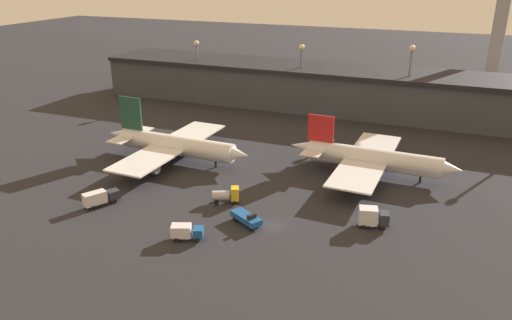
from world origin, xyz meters
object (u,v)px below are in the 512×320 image
object	(u,v)px
service_vehicle_0	(226,195)
service_vehicle_1	(186,231)
airplane_1	(371,159)
control_tower	(502,14)
airplane_0	(175,145)
service_vehicle_4	(246,218)
service_vehicle_2	(100,197)
service_vehicle_3	(372,217)

from	to	relation	value
service_vehicle_0	service_vehicle_1	size ratio (longest dim) A/B	0.96
airplane_1	service_vehicle_1	world-z (taller)	airplane_1
control_tower	service_vehicle_1	bearing A→B (deg)	-111.59
airplane_0	service_vehicle_4	distance (m)	36.30
service_vehicle_2	service_vehicle_3	xyz separation A→B (m)	(50.58, 11.47, 0.27)
service_vehicle_3	service_vehicle_0	bearing A→B (deg)	168.27
airplane_0	service_vehicle_0	xyz separation A→B (m)	(21.25, -16.19, -2.16)
service_vehicle_2	service_vehicle_3	distance (m)	51.86
airplane_0	control_tower	bearing A→B (deg)	54.94
service_vehicle_4	airplane_0	bearing A→B (deg)	170.85
airplane_0	service_vehicle_1	bearing A→B (deg)	-54.82
service_vehicle_3	service_vehicle_4	xyz separation A→B (m)	(-21.21, -7.60, -0.78)
service_vehicle_4	airplane_1	bearing A→B (deg)	91.51
airplane_0	service_vehicle_3	world-z (taller)	airplane_0
service_vehicle_4	control_tower	size ratio (longest dim) A/B	0.14
service_vehicle_0	control_tower	xyz separation A→B (m)	(49.67, 111.18, 26.57)
service_vehicle_0	service_vehicle_1	world-z (taller)	service_vehicle_0
service_vehicle_0	service_vehicle_1	distance (m)	15.33
service_vehicle_3	service_vehicle_2	bearing A→B (deg)	178.66
airplane_0	service_vehicle_2	bearing A→B (deg)	-90.67
service_vehicle_1	service_vehicle_3	world-z (taller)	service_vehicle_3
airplane_0	service_vehicle_3	xyz separation A→B (m)	(49.49, -15.01, -1.86)
airplane_1	service_vehicle_0	bearing A→B (deg)	-131.82
airplane_0	service_vehicle_4	size ratio (longest dim) A/B	5.62
service_vehicle_2	control_tower	size ratio (longest dim) A/B	0.14
service_vehicle_4	control_tower	bearing A→B (deg)	99.58
airplane_0	control_tower	size ratio (longest dim) A/B	0.79
airplane_0	service_vehicle_4	world-z (taller)	airplane_0
service_vehicle_2	service_vehicle_4	xyz separation A→B (m)	(29.36, 3.87, -0.52)
airplane_1	service_vehicle_0	distance (m)	34.52
airplane_1	service_vehicle_4	world-z (taller)	airplane_1
service_vehicle_3	control_tower	xyz separation A→B (m)	(21.43, 110.00, 26.26)
service_vehicle_0	service_vehicle_3	distance (m)	28.26
service_vehicle_3	airplane_1	bearing A→B (deg)	86.62
airplane_0	service_vehicle_3	distance (m)	51.75
airplane_0	airplane_1	size ratio (longest dim) A/B	1.01
airplane_1	service_vehicle_3	world-z (taller)	airplane_1
service_vehicle_3	service_vehicle_4	bearing A→B (deg)	-174.40
airplane_1	service_vehicle_3	size ratio (longest dim) A/B	6.69
airplane_1	service_vehicle_3	xyz separation A→B (m)	(4.52, -23.81, -1.81)
service_vehicle_0	service_vehicle_4	size ratio (longest dim) A/B	0.82
service_vehicle_4	service_vehicle_2	bearing A→B (deg)	-142.98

